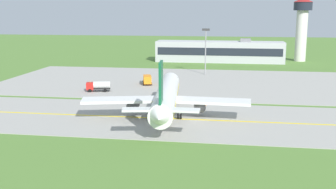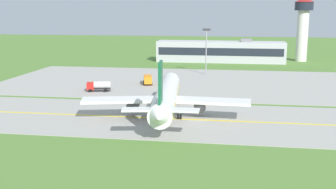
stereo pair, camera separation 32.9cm
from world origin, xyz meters
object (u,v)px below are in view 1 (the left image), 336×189
Objects in this scene: control_tower at (302,23)px; apron_light_mast at (206,46)px; service_truck_baggage at (147,79)px; service_truck_fuel at (98,86)px; airplane_lead at (166,96)px.

apron_light_mast is at bearing -130.32° from control_tower.
service_truck_fuel is at bearing -130.39° from service_truck_baggage.
airplane_lead is at bearing -72.62° from service_truck_baggage.
apron_light_mast is (-35.44, -41.76, -5.94)m from control_tower.
apron_light_mast is at bearing 52.52° from service_truck_fuel.
airplane_lead is 55.86m from apron_light_mast.
service_truck_fuel is 96.87m from control_tower.
control_tower is at bearing 50.90° from service_truck_fuel.
service_truck_baggage is at bearing -128.85° from control_tower.
airplane_lead is 36.64m from service_truck_baggage.
control_tower is 1.71× the size of apron_light_mast.
airplane_lead is 105.48m from control_tower.
apron_light_mast is (3.87, 55.48, 5.19)m from airplane_lead.
service_truck_fuel is at bearing 132.84° from airplane_lead.
airplane_lead is 6.29× the size of service_truck_fuel.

